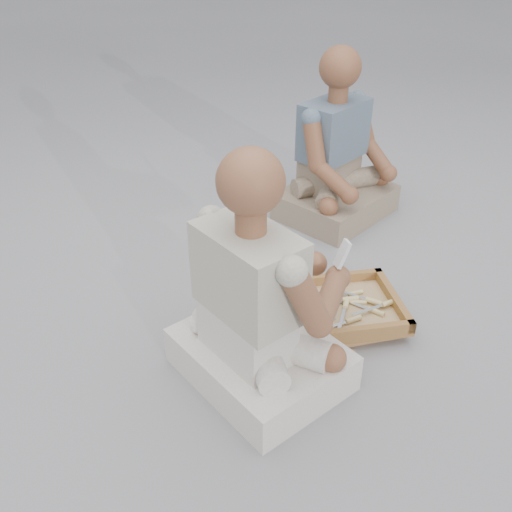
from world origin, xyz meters
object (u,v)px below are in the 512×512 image
carved_panel (313,313)px  companion (337,163)px  craftsman (259,309)px  tool_tray (339,308)px

carved_panel → companion: (0.62, 0.74, 0.28)m
companion → carved_panel: bearing=31.2°
carved_panel → craftsman: bearing=-152.1°
tool_tray → companion: bearing=56.5°
carved_panel → craftsman: 0.51m
tool_tray → craftsman: bearing=-164.9°
tool_tray → craftsman: (-0.45, -0.12, 0.25)m
carved_panel → companion: 1.01m
tool_tray → companion: 1.01m
carved_panel → tool_tray: tool_tray is taller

